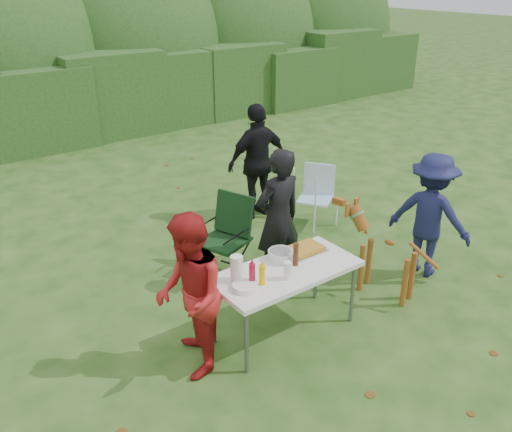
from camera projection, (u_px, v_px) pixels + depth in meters
ground at (272, 334)px, 5.58m from camera, size 80.00×80.00×0.00m
hedge_row at (32, 107)px, 11.08m from camera, size 22.00×1.40×1.70m
shrub_backdrop at (5, 59)px, 11.93m from camera, size 20.00×2.60×3.20m
folding_table at (286, 274)px, 5.35m from camera, size 1.50×0.70×0.74m
person_cook at (278, 219)px, 6.15m from camera, size 0.61×0.40×1.67m
person_red_jacket at (190, 296)px, 4.81m from camera, size 0.85×0.93×1.56m
person_black_puffy at (258, 161)px, 7.93m from camera, size 1.02×0.46×1.71m
child at (430, 216)px, 6.42m from camera, size 0.86×1.12×1.53m
dog at (388, 255)px, 6.06m from camera, size 0.70×1.14×1.02m
camping_chair at (224, 237)px, 6.52m from camera, size 0.79×0.79×0.98m
lawn_chair at (315, 196)px, 7.81m from camera, size 0.72×0.72×0.87m
food_tray at (304, 251)px, 5.64m from camera, size 0.45×0.30×0.02m
focaccia_bread at (304, 249)px, 5.63m from camera, size 0.40×0.26×0.04m
mustard_bottle at (262, 275)px, 5.03m from camera, size 0.06×0.06×0.20m
ketchup_bottle at (252, 274)px, 5.02m from camera, size 0.06×0.06×0.22m
beer_bottle at (296, 254)px, 5.35m from camera, size 0.06×0.06×0.24m
paper_towel_roll at (237, 268)px, 5.08m from camera, size 0.12×0.12×0.26m
cup_stack at (288, 271)px, 5.12m from camera, size 0.08×0.08×0.18m
pasta_bowl at (281, 255)px, 5.48m from camera, size 0.26×0.26×0.10m
plate_stack at (245, 287)px, 4.99m from camera, size 0.24×0.24×0.05m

